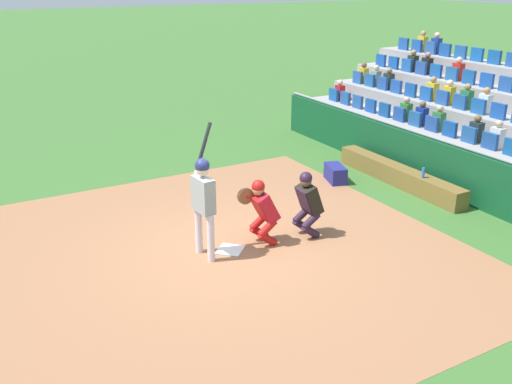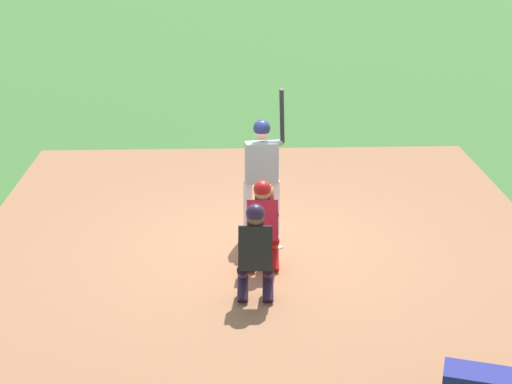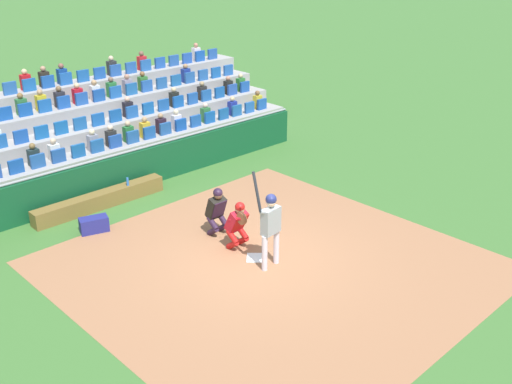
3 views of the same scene
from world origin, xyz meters
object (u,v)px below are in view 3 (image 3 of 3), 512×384
(catcher_crouching, at_px, (238,222))
(dugout_bench, at_px, (100,200))
(home_plate_umpire, at_px, (217,209))
(water_bottle_on_bench, at_px, (128,182))
(home_plate_marker, at_px, (256,258))
(equipment_duffel_bag, at_px, (94,225))
(batter_at_plate, at_px, (270,222))

(catcher_crouching, height_order, dugout_bench, catcher_crouching)
(home_plate_umpire, relative_size, water_bottle_on_bench, 5.62)
(home_plate_umpire, height_order, dugout_bench, home_plate_umpire)
(home_plate_marker, height_order, dugout_bench, dugout_bench)
(water_bottle_on_bench, xyz_separation_m, equipment_duffel_bag, (1.72, 1.10, -0.36))
(batter_at_plate, xyz_separation_m, home_plate_umpire, (-0.14, -2.03, -0.43))
(water_bottle_on_bench, height_order, equipment_duffel_bag, water_bottle_on_bench)
(batter_at_plate, bearing_deg, equipment_duffel_bag, -64.55)
(home_plate_marker, bearing_deg, batter_at_plate, 87.72)
(batter_at_plate, height_order, equipment_duffel_bag, batter_at_plate)
(dugout_bench, bearing_deg, batter_at_plate, 102.14)
(catcher_crouching, height_order, home_plate_umpire, home_plate_umpire)
(home_plate_marker, bearing_deg, equipment_duffel_bag, -61.59)
(batter_at_plate, distance_m, catcher_crouching, 1.20)
(equipment_duffel_bag, bearing_deg, catcher_crouching, 140.41)
(home_plate_umpire, distance_m, water_bottle_on_bench, 3.41)
(catcher_crouching, distance_m, home_plate_umpire, 0.92)
(home_plate_umpire, xyz_separation_m, water_bottle_on_bench, (0.48, -3.37, -0.15))
(home_plate_marker, relative_size, catcher_crouching, 0.35)
(catcher_crouching, distance_m, dugout_bench, 4.56)
(dugout_bench, height_order, water_bottle_on_bench, water_bottle_on_bench)
(catcher_crouching, bearing_deg, batter_at_plate, 88.80)
(batter_at_plate, height_order, home_plate_umpire, batter_at_plate)
(home_plate_marker, relative_size, water_bottle_on_bench, 1.90)
(home_plate_umpire, xyz_separation_m, equipment_duffel_bag, (2.19, -2.27, -0.51))
(home_plate_marker, distance_m, catcher_crouching, 0.94)
(home_plate_marker, xyz_separation_m, catcher_crouching, (-0.00, -0.64, 0.69))
(home_plate_umpire, height_order, water_bottle_on_bench, home_plate_umpire)
(home_plate_marker, height_order, catcher_crouching, catcher_crouching)
(catcher_crouching, xyz_separation_m, equipment_duffel_bag, (2.07, -3.19, -0.51))
(home_plate_umpire, bearing_deg, catcher_crouching, 82.44)
(dugout_bench, xyz_separation_m, equipment_duffel_bag, (0.87, 1.18, -0.02))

